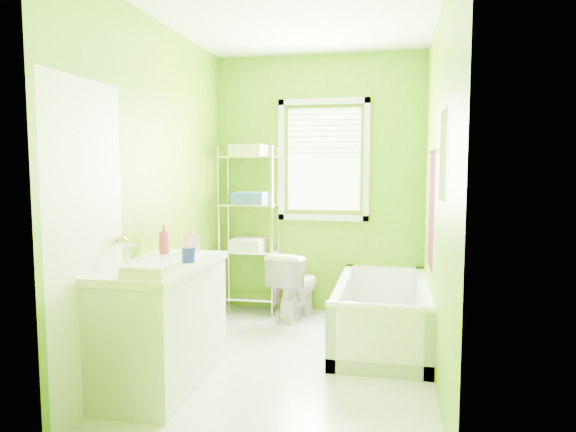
% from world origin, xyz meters
% --- Properties ---
extents(ground, '(2.90, 2.90, 0.00)m').
position_xyz_m(ground, '(0.00, 0.00, 0.00)').
color(ground, silver).
rests_on(ground, ground).
extents(room_envelope, '(2.14, 2.94, 2.62)m').
position_xyz_m(room_envelope, '(0.00, 0.00, 1.55)').
color(room_envelope, '#5D9407').
rests_on(room_envelope, ground).
extents(window, '(0.92, 0.05, 1.22)m').
position_xyz_m(window, '(0.05, 1.42, 1.61)').
color(window, white).
rests_on(window, ground).
extents(door, '(0.09, 0.80, 2.00)m').
position_xyz_m(door, '(-1.04, -1.00, 1.00)').
color(door, white).
rests_on(door, ground).
extents(right_wall_decor, '(0.04, 1.48, 1.17)m').
position_xyz_m(right_wall_decor, '(1.04, -0.02, 1.32)').
color(right_wall_decor, '#47081C').
rests_on(right_wall_decor, ground).
extents(bathtub, '(0.76, 1.63, 0.53)m').
position_xyz_m(bathtub, '(0.67, 0.60, 0.17)').
color(bathtub, white).
rests_on(bathtub, ground).
extents(toilet, '(0.50, 0.71, 0.66)m').
position_xyz_m(toilet, '(-0.18, 1.13, 0.33)').
color(toilet, white).
rests_on(toilet, ground).
extents(vanity, '(0.57, 1.11, 1.05)m').
position_xyz_m(vanity, '(-0.78, -0.57, 0.45)').
color(vanity, silver).
rests_on(vanity, ground).
extents(wire_shelf_unit, '(0.58, 0.46, 1.70)m').
position_xyz_m(wire_shelf_unit, '(-0.66, 1.27, 1.04)').
color(wire_shelf_unit, silver).
rests_on(wire_shelf_unit, ground).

